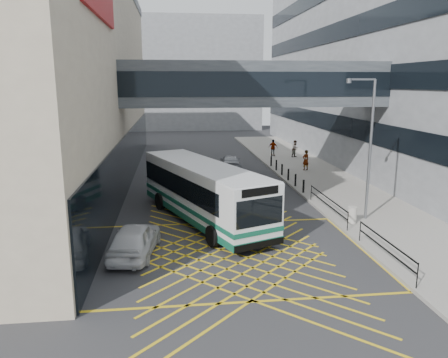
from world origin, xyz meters
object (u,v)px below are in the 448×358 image
object	(u,v)px
pedestrian_a	(306,160)
pedestrian_c	(273,148)
car_silver	(230,162)
car_white	(135,239)
pedestrian_b	(295,149)
street_lamp	(368,141)
litter_bin	(352,215)
car_dark	(230,186)
bus	(202,191)

from	to	relation	value
pedestrian_a	pedestrian_c	xyz separation A→B (m)	(-1.06, 7.81, -0.03)
pedestrian_c	car_silver	bearing A→B (deg)	82.11
car_white	pedestrian_b	world-z (taller)	pedestrian_b
car_silver	street_lamp	xyz separation A→B (m)	(5.37, -15.76, 3.85)
litter_bin	car_white	bearing A→B (deg)	-165.73
car_dark	car_silver	xyz separation A→B (m)	(1.26, 9.22, -0.00)
street_lamp	pedestrian_c	size ratio (longest dim) A/B	4.49
car_dark	pedestrian_b	xyz separation A→B (m)	(8.60, 14.07, 0.35)
bus	car_white	size ratio (longest dim) A/B	2.45
bus	car_silver	world-z (taller)	bus
bus	pedestrian_b	world-z (taller)	bus
pedestrian_b	car_white	bearing A→B (deg)	-154.88
pedestrian_b	pedestrian_c	xyz separation A→B (m)	(-2.05, 1.09, -0.00)
bus	litter_bin	xyz separation A→B (m)	(8.02, -1.79, -1.14)
car_dark	bus	bearing A→B (deg)	77.10
pedestrian_b	pedestrian_c	size ratio (longest dim) A/B	1.01
litter_bin	pedestrian_b	distance (m)	21.40
car_dark	pedestrian_a	size ratio (longest dim) A/B	2.44
street_lamp	pedestrian_c	bearing A→B (deg)	83.29
bus	pedestrian_a	xyz separation A→B (m)	(9.89, 12.68, -0.70)
car_dark	street_lamp	world-z (taller)	street_lamp
bus	litter_bin	bearing A→B (deg)	-34.33
pedestrian_b	pedestrian_c	world-z (taller)	pedestrian_b
car_white	bus	bearing A→B (deg)	-117.11
bus	pedestrian_a	size ratio (longest dim) A/B	6.66
car_silver	street_lamp	size ratio (longest dim) A/B	0.56
pedestrian_c	car_dark	bearing A→B (deg)	100.40
pedestrian_b	pedestrian_c	distance (m)	2.32
litter_bin	pedestrian_a	distance (m)	14.60
car_white	pedestrian_b	size ratio (longest dim) A/B	2.78
car_silver	pedestrian_a	bearing A→B (deg)	168.68
car_silver	pedestrian_b	distance (m)	8.80
pedestrian_b	car_silver	bearing A→B (deg)	179.18
car_dark	pedestrian_b	world-z (taller)	pedestrian_b
car_silver	litter_bin	bearing A→B (deg)	110.46
street_lamp	pedestrian_a	size ratio (longest dim) A/B	4.35
bus	litter_bin	distance (m)	8.30
car_white	street_lamp	bearing A→B (deg)	-155.71
street_lamp	litter_bin	world-z (taller)	street_lamp
car_dark	pedestrian_b	distance (m)	16.49
bus	car_white	xyz separation A→B (m)	(-3.35, -4.69, -0.98)
car_white	litter_bin	bearing A→B (deg)	-157.28
litter_bin	pedestrian_a	xyz separation A→B (m)	(1.86, 14.48, 0.44)
car_dark	pedestrian_c	world-z (taller)	pedestrian_c
car_dark	pedestrian_c	size ratio (longest dim) A/B	2.51
car_white	car_silver	bearing A→B (deg)	-101.25
car_dark	litter_bin	size ratio (longest dim) A/B	4.89
street_lamp	litter_bin	size ratio (longest dim) A/B	8.72
pedestrian_c	litter_bin	bearing A→B (deg)	121.71
car_dark	pedestrian_b	bearing A→B (deg)	-111.25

